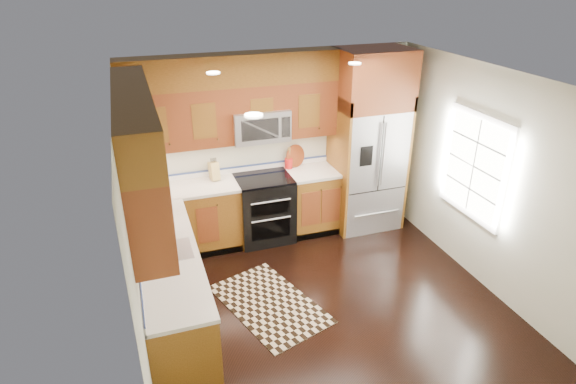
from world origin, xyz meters
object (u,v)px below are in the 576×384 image
object	(u,v)px
knife_block	(214,171)
refrigerator	(368,142)
rug	(270,304)
utensil_crock	(289,161)
range	(264,209)

from	to	relation	value
knife_block	refrigerator	bearing A→B (deg)	-5.77
rug	utensil_crock	bearing A→B (deg)	46.42
range	rug	world-z (taller)	range
knife_block	utensil_crock	bearing A→B (deg)	2.42
range	utensil_crock	size ratio (longest dim) A/B	3.01
rug	range	bearing A→B (deg)	57.72
rug	utensil_crock	xyz separation A→B (m)	(0.81, 1.70, 1.04)
refrigerator	utensil_crock	world-z (taller)	refrigerator
range	utensil_crock	world-z (taller)	utensil_crock
range	refrigerator	size ratio (longest dim) A/B	0.36
knife_block	utensil_crock	size ratio (longest dim) A/B	0.98
rug	utensil_crock	world-z (taller)	utensil_crock
utensil_crock	rug	bearing A→B (deg)	-115.54
refrigerator	rug	distance (m)	2.73
refrigerator	rug	size ratio (longest dim) A/B	1.82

